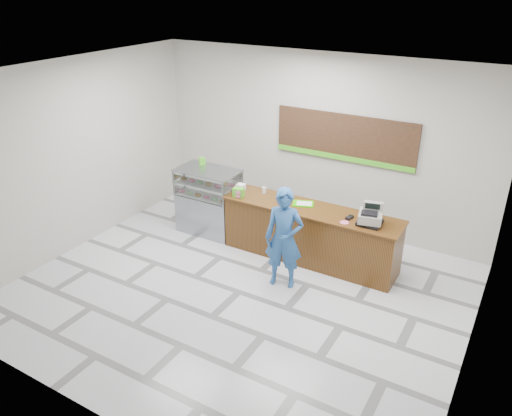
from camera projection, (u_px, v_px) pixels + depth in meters
The scene contains 16 objects.
floor at pixel (239, 292), 8.25m from camera, with size 7.00×7.00×0.00m, color silver.
back_wall at pixel (318, 143), 9.85m from camera, with size 7.00×7.00×0.00m, color #BBB7AC.
ceiling at pixel (235, 77), 6.76m from camera, with size 7.00×7.00×0.00m, color silver.
sales_counter at pixel (310, 234), 8.99m from camera, with size 3.26×0.76×1.03m.
display_case at pixel (209, 200), 9.94m from camera, with size 1.22×0.72×1.33m.
menu_board at pixel (344, 138), 9.49m from camera, with size 2.80×0.06×0.90m.
cash_register at pixel (371, 217), 8.18m from camera, with size 0.46×0.47×0.35m.
card_terminal at pixel (350, 217), 8.40m from camera, with size 0.08×0.16×0.04m, color black.
serving_tray at pixel (303, 204), 8.93m from camera, with size 0.44×0.38×0.02m.
napkin_box at pixel (241, 187), 9.48m from camera, with size 0.15×0.15×0.13m, color white.
straw_cup at pixel (264, 190), 9.37m from camera, with size 0.08×0.08×0.12m, color silver.
promo_box at pixel (238, 192), 9.20m from camera, with size 0.20×0.13×0.17m, color #4BBB22.
donut_decal at pixel (344, 222), 8.27m from camera, with size 0.15×0.15×0.00m, color pink.
green_cup_left at pixel (201, 161), 9.89m from camera, with size 0.10×0.10×0.15m, color #4BBB22.
green_cup_right at pixel (204, 161), 9.92m from camera, with size 0.08×0.08×0.13m, color #4BBB22.
customer at pixel (284, 238), 8.12m from camera, with size 0.63×0.42×1.73m, color #275795.
Camera 1 is at (3.72, -5.79, 4.77)m, focal length 35.00 mm.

